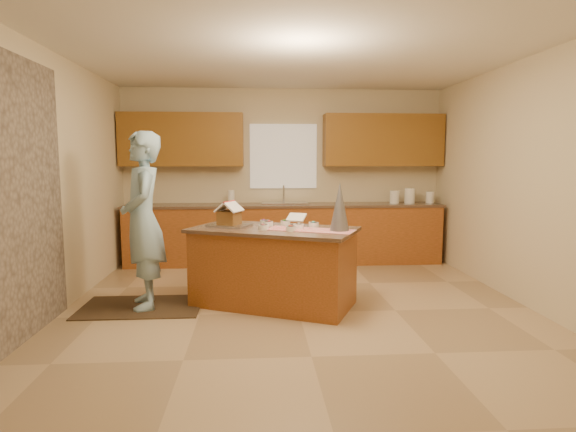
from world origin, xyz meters
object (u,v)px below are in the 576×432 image
object	(u,v)px
boy	(143,220)
gingerbread_house	(229,216)
island_base	(274,268)
tinsel_tree	(340,207)

from	to	relation	value
boy	gingerbread_house	bearing A→B (deg)	84.97
island_base	tinsel_tree	distance (m)	1.01
island_base	boy	xyz separation A→B (m)	(-1.39, -0.00, 0.55)
boy	gingerbread_house	world-z (taller)	boy
island_base	tinsel_tree	size ratio (longest dim) A/B	3.27
tinsel_tree	gingerbread_house	size ratio (longest dim) A/B	1.49
tinsel_tree	boy	xyz separation A→B (m)	(-2.07, 0.26, -0.16)
gingerbread_house	island_base	bearing A→B (deg)	-19.30
island_base	tinsel_tree	world-z (taller)	tinsel_tree
tinsel_tree	gingerbread_house	xyz separation A→B (m)	(-1.17, 0.43, -0.13)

